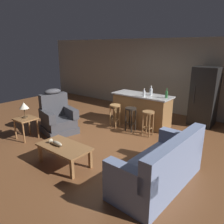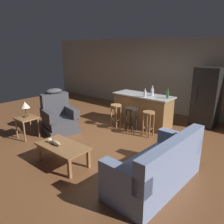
{
  "view_description": "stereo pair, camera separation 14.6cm",
  "coord_description": "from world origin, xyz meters",
  "px_view_note": "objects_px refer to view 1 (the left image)",
  "views": [
    {
      "loc": [
        3.25,
        -4.19,
        2.34
      ],
      "look_at": [
        0.01,
        -0.1,
        0.75
      ],
      "focal_mm": 35.0,
      "sensor_mm": 36.0,
      "label": 1
    },
    {
      "loc": [
        3.36,
        -4.1,
        2.34
      ],
      "look_at": [
        0.01,
        -0.1,
        0.75
      ],
      "focal_mm": 35.0,
      "sensor_mm": 36.0,
      "label": 2
    }
  ],
  "objects_px": {
    "couch": "(161,167)",
    "recliner_near_lamp": "(58,117)",
    "bottle_tall_green": "(167,94)",
    "bar_stool_left": "(115,111)",
    "bar_stool_right": "(148,119)",
    "table_lamp": "(24,106)",
    "refrigerator": "(204,96)",
    "bottle_short_amber": "(144,94)",
    "bar_stool_middle": "(131,115)",
    "coffee_table": "(64,148)",
    "end_table": "(26,122)",
    "kitchen_island": "(141,110)",
    "bottle_wine_dark": "(151,92)",
    "fish_figurine": "(56,143)"
  },
  "relations": [
    {
      "from": "bottle_short_amber",
      "to": "bar_stool_right",
      "type": "bearing_deg",
      "value": -46.16
    },
    {
      "from": "recliner_near_lamp",
      "to": "bottle_short_amber",
      "type": "relative_size",
      "value": 4.94
    },
    {
      "from": "refrigerator",
      "to": "bottle_tall_green",
      "type": "distance_m",
      "value": 1.37
    },
    {
      "from": "couch",
      "to": "refrigerator",
      "type": "height_order",
      "value": "refrigerator"
    },
    {
      "from": "coffee_table",
      "to": "bottle_tall_green",
      "type": "distance_m",
      "value": 3.21
    },
    {
      "from": "couch",
      "to": "recliner_near_lamp",
      "type": "relative_size",
      "value": 1.61
    },
    {
      "from": "couch",
      "to": "bar_stool_left",
      "type": "relative_size",
      "value": 2.85
    },
    {
      "from": "recliner_near_lamp",
      "to": "table_lamp",
      "type": "relative_size",
      "value": 2.93
    },
    {
      "from": "refrigerator",
      "to": "bottle_short_amber",
      "type": "xyz_separation_m",
      "value": [
        -1.25,
        -1.42,
        0.16
      ]
    },
    {
      "from": "bottle_tall_green",
      "to": "bottle_short_amber",
      "type": "bearing_deg",
      "value": -156.75
    },
    {
      "from": "couch",
      "to": "end_table",
      "type": "relative_size",
      "value": 3.46
    },
    {
      "from": "bottle_tall_green",
      "to": "bottle_wine_dark",
      "type": "height_order",
      "value": "bottle_wine_dark"
    },
    {
      "from": "bar_stool_middle",
      "to": "bar_stool_right",
      "type": "xyz_separation_m",
      "value": [
        0.56,
        0.0,
        0.0
      ]
    },
    {
      "from": "end_table",
      "to": "fish_figurine",
      "type": "bearing_deg",
      "value": -11.28
    },
    {
      "from": "refrigerator",
      "to": "bar_stool_middle",
      "type": "bearing_deg",
      "value": -127.8
    },
    {
      "from": "kitchen_island",
      "to": "bar_stool_right",
      "type": "height_order",
      "value": "kitchen_island"
    },
    {
      "from": "table_lamp",
      "to": "bottle_tall_green",
      "type": "distance_m",
      "value": 3.79
    },
    {
      "from": "recliner_near_lamp",
      "to": "table_lamp",
      "type": "xyz_separation_m",
      "value": [
        -0.28,
        -0.8,
        0.45
      ]
    },
    {
      "from": "couch",
      "to": "bottle_wine_dark",
      "type": "xyz_separation_m",
      "value": [
        -1.61,
        2.51,
        0.72
      ]
    },
    {
      "from": "refrigerator",
      "to": "bottle_wine_dark",
      "type": "distance_m",
      "value": 1.65
    },
    {
      "from": "end_table",
      "to": "bottle_short_amber",
      "type": "relative_size",
      "value": 2.3
    },
    {
      "from": "recliner_near_lamp",
      "to": "table_lamp",
      "type": "height_order",
      "value": "recliner_near_lamp"
    },
    {
      "from": "bottle_wine_dark",
      "to": "end_table",
      "type": "bearing_deg",
      "value": -125.68
    },
    {
      "from": "coffee_table",
      "to": "bar_stool_left",
      "type": "height_order",
      "value": "bar_stool_left"
    },
    {
      "from": "couch",
      "to": "end_table",
      "type": "distance_m",
      "value": 3.67
    },
    {
      "from": "table_lamp",
      "to": "bottle_tall_green",
      "type": "xyz_separation_m",
      "value": [
        2.58,
        2.77,
        0.18
      ]
    },
    {
      "from": "end_table",
      "to": "coffee_table",
      "type": "bearing_deg",
      "value": -8.03
    },
    {
      "from": "bar_stool_middle",
      "to": "bottle_tall_green",
      "type": "bearing_deg",
      "value": 41.47
    },
    {
      "from": "table_lamp",
      "to": "bar_stool_right",
      "type": "bearing_deg",
      "value": 41.48
    },
    {
      "from": "bar_stool_middle",
      "to": "bar_stool_right",
      "type": "height_order",
      "value": "same"
    },
    {
      "from": "kitchen_island",
      "to": "bottle_short_amber",
      "type": "bearing_deg",
      "value": -48.96
    },
    {
      "from": "refrigerator",
      "to": "bottle_short_amber",
      "type": "distance_m",
      "value": 1.9
    },
    {
      "from": "recliner_near_lamp",
      "to": "refrigerator",
      "type": "xyz_separation_m",
      "value": [
        2.98,
        3.15,
        0.46
      ]
    },
    {
      "from": "bar_stool_right",
      "to": "refrigerator",
      "type": "bearing_deg",
      "value": 64.75
    },
    {
      "from": "end_table",
      "to": "bar_stool_left",
      "type": "distance_m",
      "value": 2.48
    },
    {
      "from": "fish_figurine",
      "to": "couch",
      "type": "height_order",
      "value": "couch"
    },
    {
      "from": "coffee_table",
      "to": "bottle_tall_green",
      "type": "bearing_deg",
      "value": 76.33
    },
    {
      "from": "bottle_tall_green",
      "to": "bottle_wine_dark",
      "type": "relative_size",
      "value": 0.96
    },
    {
      "from": "kitchen_island",
      "to": "bottle_short_amber",
      "type": "distance_m",
      "value": 0.64
    },
    {
      "from": "fish_figurine",
      "to": "bar_stool_left",
      "type": "height_order",
      "value": "bar_stool_left"
    },
    {
      "from": "coffee_table",
      "to": "bottle_short_amber",
      "type": "height_order",
      "value": "bottle_short_amber"
    },
    {
      "from": "end_table",
      "to": "bottle_short_amber",
      "type": "height_order",
      "value": "bottle_short_amber"
    },
    {
      "from": "couch",
      "to": "bottle_short_amber",
      "type": "height_order",
      "value": "bottle_short_amber"
    },
    {
      "from": "bar_stool_right",
      "to": "end_table",
      "type": "bearing_deg",
      "value": -138.02
    },
    {
      "from": "couch",
      "to": "bottle_short_amber",
      "type": "relative_size",
      "value": 7.97
    },
    {
      "from": "coffee_table",
      "to": "refrigerator",
      "type": "relative_size",
      "value": 0.62
    },
    {
      "from": "bar_stool_right",
      "to": "bar_stool_left",
      "type": "bearing_deg",
      "value": 180.0
    },
    {
      "from": "bottle_tall_green",
      "to": "bar_stool_left",
      "type": "bearing_deg",
      "value": -153.27
    },
    {
      "from": "bar_stool_right",
      "to": "bottle_wine_dark",
      "type": "bearing_deg",
      "value": 115.09
    },
    {
      "from": "bar_stool_right",
      "to": "bottle_short_amber",
      "type": "relative_size",
      "value": 2.8
    }
  ]
}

